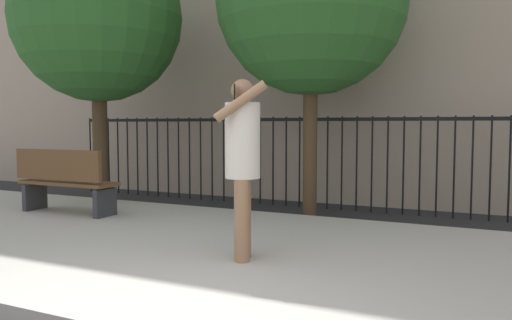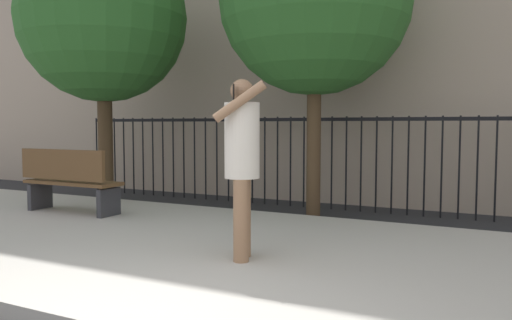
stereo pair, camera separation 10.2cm
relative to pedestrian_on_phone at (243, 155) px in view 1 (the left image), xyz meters
name	(u,v)px [view 1 (the left image)]	position (x,y,z in m)	size (l,w,h in m)	color
sidewalk	(277,261)	(0.23, 0.31, -1.09)	(28.00, 4.40, 0.15)	#B2ADA3
iron_fence	(364,151)	(0.23, 4.01, -0.15)	(12.03, 0.04, 1.60)	black
pedestrian_on_phone	(243,155)	(0.00, 0.00, 0.00)	(0.55, 0.72, 1.75)	#936B4C
street_bench	(64,180)	(-3.49, 1.08, -0.52)	(1.60, 0.45, 0.95)	brown
street_tree_near	(98,18)	(-4.12, 2.53, 2.14)	(2.93, 2.93, 4.78)	#4C3823
street_tree_mid	(311,0)	(-0.41, 3.10, 2.19)	(2.93, 2.93, 4.84)	#4C3823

